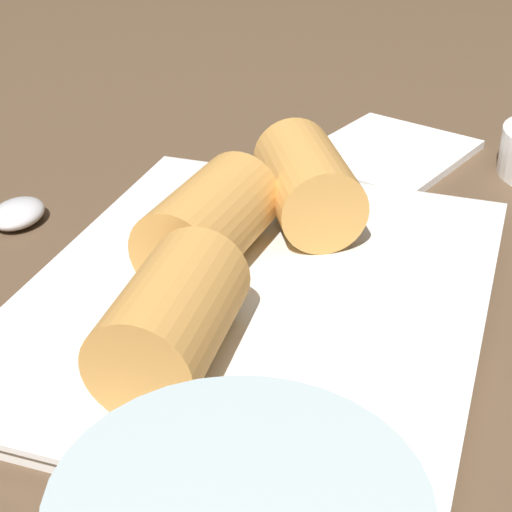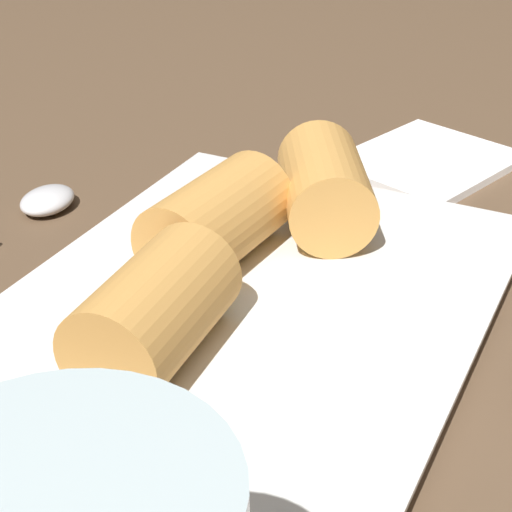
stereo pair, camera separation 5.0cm
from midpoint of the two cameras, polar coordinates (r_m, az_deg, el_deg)
name	(u,v)px [view 2 (the right image)]	position (r cm, az deg, el deg)	size (l,w,h in cm)	color
table_surface	(244,369)	(42.98, 2.57, -7.70)	(180.00, 140.00, 2.00)	brown
serving_plate	(256,301)	(44.91, 3.19, -3.12)	(28.95, 23.31, 1.50)	white
roll_front_left	(324,183)	(50.47, 7.42, 4.78)	(9.76, 8.42, 4.95)	#D19347
roll_front_right	(221,217)	(46.17, 0.73, 2.54)	(9.46, 5.63, 4.95)	#D19347
roll_back_left	(159,307)	(38.56, -2.81, -3.54)	(9.42, 5.45, 4.95)	#D19347
spoon	(33,211)	(55.43, -12.18, 2.89)	(18.89, 3.29, 1.41)	silver
napkin	(427,161)	(63.87, 13.58, 6.11)	(14.31, 13.19, 0.60)	white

